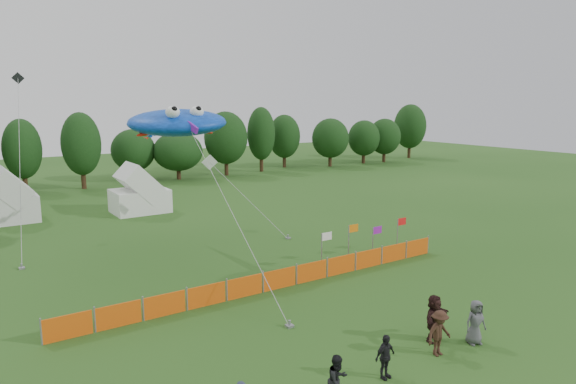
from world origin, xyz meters
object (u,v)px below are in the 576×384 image
barrier_fence (279,279)px  spectator_f (434,318)px  spectator_b (338,381)px  spectator_e (475,322)px  spectator_d (385,357)px  tent_right (140,193)px  stingray_kite (175,123)px  tent_left (10,200)px  spectator_c (439,333)px

barrier_fence → spectator_f: (1.96, -8.16, 0.44)m
spectator_b → spectator_f: bearing=1.2°
spectator_e → spectator_f: spectator_f is taller
spectator_b → spectator_d: bearing=-2.9°
tent_right → stingray_kite: 15.35m
tent_left → spectator_e: (12.67, -33.24, -0.82)m
spectator_e → stingray_kite: bearing=123.6°
tent_right → spectator_f: 29.89m
tent_left → spectator_c: tent_left is taller
tent_right → spectator_d: bearing=-92.8°
barrier_fence → stingray_kite: size_ratio=1.14×
tent_left → tent_right: bearing=-14.1°
spectator_b → barrier_fence: bearing=56.1°
spectator_b → stingray_kite: bearing=72.7°
barrier_fence → spectator_e: spectator_e is taller
spectator_c → spectator_d: bearing=-178.2°
barrier_fence → spectator_d: (-1.60, -9.12, 0.28)m
spectator_b → spectator_d: (2.35, 0.35, -0.05)m
spectator_d → spectator_e: 4.71m
spectator_b → spectator_c: size_ratio=0.95×
stingray_kite → tent_right: bearing=81.7°
spectator_d → stingray_kite: 18.49m
tent_right → spectator_f: (2.07, -29.81, -0.66)m
tent_left → barrier_fence: (9.56, -24.02, -1.21)m
tent_left → spectator_e: bearing=-69.1°
spectator_c → stingray_kite: bearing=101.7°
spectator_f → spectator_d: bearing=177.2°
spectator_e → spectator_f: 1.56m
spectator_b → tent_right: bearing=71.7°
spectator_f → spectator_c: bearing=-148.0°
spectator_b → spectator_f: 6.05m
spectator_c → barrier_fence: bearing=98.2°
tent_left → spectator_e: size_ratio=2.17×
barrier_fence → spectator_d: bearing=-100.0°
spectator_d → stingray_kite: size_ratio=0.08×
tent_left → spectator_d: tent_left is taller
spectator_b → spectator_c: (5.15, 0.40, 0.04)m
spectator_d → tent_left: bearing=98.3°
spectator_c → spectator_f: size_ratio=0.93×
tent_right → spectator_b: 31.36m
spectator_d → spectator_f: spectator_f is taller
spectator_c → stingray_kite: 18.70m
spectator_c → spectator_e: 1.91m
spectator_d → barrier_fence: bearing=74.8°
tent_left → spectator_b: size_ratio=2.30×
tent_left → spectator_f: tent_left is taller
tent_left → spectator_d: (7.96, -33.13, -0.92)m
tent_right → barrier_fence: tent_right is taller
tent_right → barrier_fence: (0.10, -21.65, -1.10)m
barrier_fence → spectator_d: size_ratio=13.96×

